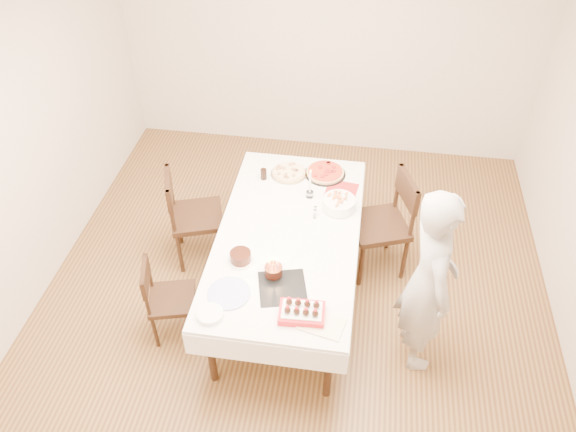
# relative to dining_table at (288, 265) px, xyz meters

# --- Properties ---
(floor) EXTENTS (5.00, 5.00, 0.00)m
(floor) POSITION_rel_dining_table_xyz_m (0.07, -0.08, -0.38)
(floor) COLOR #51321B
(floor) RESTS_ON ground
(wall_back) EXTENTS (4.50, 0.04, 2.70)m
(wall_back) POSITION_rel_dining_table_xyz_m (0.07, 2.42, 0.98)
(wall_back) COLOR beige
(wall_back) RESTS_ON floor
(wall_left) EXTENTS (0.04, 5.00, 2.70)m
(wall_left) POSITION_rel_dining_table_xyz_m (-2.18, -0.08, 0.98)
(wall_left) COLOR beige
(wall_left) RESTS_ON floor
(dining_table) EXTENTS (1.50, 2.31, 0.75)m
(dining_table) POSITION_rel_dining_table_xyz_m (0.00, 0.00, 0.00)
(dining_table) COLOR silver
(dining_table) RESTS_ON floor
(chair_right_savory) EXTENTS (0.67, 0.67, 1.02)m
(chair_right_savory) POSITION_rel_dining_table_xyz_m (0.74, 0.48, 0.13)
(chair_right_savory) COLOR #331B11
(chair_right_savory) RESTS_ON floor
(chair_left_savory) EXTENTS (0.63, 0.63, 0.97)m
(chair_left_savory) POSITION_rel_dining_table_xyz_m (-0.90, 0.38, 0.11)
(chair_left_savory) COLOR #331B11
(chair_left_savory) RESTS_ON floor
(chair_left_dessert) EXTENTS (0.49, 0.49, 0.78)m
(chair_left_dessert) POSITION_rel_dining_table_xyz_m (-0.87, -0.52, 0.01)
(chair_left_dessert) COLOR #331B11
(chair_left_dessert) RESTS_ON floor
(person) EXTENTS (0.52, 0.67, 1.65)m
(person) POSITION_rel_dining_table_xyz_m (1.10, -0.43, 0.45)
(person) COLOR #B7B0AC
(person) RESTS_ON floor
(pizza_white) EXTENTS (0.38, 0.38, 0.04)m
(pizza_white) POSITION_rel_dining_table_xyz_m (-0.11, 0.78, 0.40)
(pizza_white) COLOR beige
(pizza_white) RESTS_ON dining_table
(pizza_pepperoni) EXTENTS (0.50, 0.50, 0.04)m
(pizza_pepperoni) POSITION_rel_dining_table_xyz_m (0.22, 0.83, 0.40)
(pizza_pepperoni) COLOR red
(pizza_pepperoni) RESTS_ON dining_table
(red_placemat) EXTENTS (0.31, 0.31, 0.01)m
(red_placemat) POSITION_rel_dining_table_xyz_m (0.38, 0.61, 0.38)
(red_placemat) COLOR #B21E1E
(red_placemat) RESTS_ON dining_table
(pasta_bowl) EXTENTS (0.33, 0.33, 0.09)m
(pasta_bowl) POSITION_rel_dining_table_xyz_m (0.38, 0.38, 0.43)
(pasta_bowl) COLOR white
(pasta_bowl) RESTS_ON dining_table
(taper_candle) EXTENTS (0.08, 0.08, 0.30)m
(taper_candle) POSITION_rel_dining_table_xyz_m (0.12, 0.49, 0.53)
(taper_candle) COLOR white
(taper_candle) RESTS_ON dining_table
(shaker_pair) EXTENTS (0.09, 0.09, 0.09)m
(shaker_pair) POSITION_rel_dining_table_xyz_m (0.19, 0.22, 0.42)
(shaker_pair) COLOR white
(shaker_pair) RESTS_ON dining_table
(cola_glass) EXTENTS (0.07, 0.07, 0.10)m
(cola_glass) POSITION_rel_dining_table_xyz_m (-0.33, 0.68, 0.43)
(cola_glass) COLOR black
(cola_glass) RESTS_ON dining_table
(layer_cake) EXTENTS (0.27, 0.27, 0.09)m
(layer_cake) POSITION_rel_dining_table_xyz_m (-0.31, -0.36, 0.42)
(layer_cake) COLOR black
(layer_cake) RESTS_ON dining_table
(cake_board) EXTENTS (0.42, 0.42, 0.01)m
(cake_board) POSITION_rel_dining_table_xyz_m (0.05, -0.58, 0.38)
(cake_board) COLOR black
(cake_board) RESTS_ON dining_table
(birthday_cake) EXTENTS (0.17, 0.17, 0.14)m
(birthday_cake) POSITION_rel_dining_table_xyz_m (-0.04, -0.46, 0.46)
(birthday_cake) COLOR #37170F
(birthday_cake) RESTS_ON dining_table
(strawberry_box) EXTENTS (0.33, 0.23, 0.08)m
(strawberry_box) POSITION_rel_dining_table_xyz_m (0.22, -0.81, 0.41)
(strawberry_box) COLOR red
(strawberry_box) RESTS_ON dining_table
(box_lid) EXTENTS (0.34, 0.27, 0.03)m
(box_lid) POSITION_rel_dining_table_xyz_m (0.37, -0.87, 0.38)
(box_lid) COLOR beige
(box_lid) RESTS_ON dining_table
(plate_stack) EXTENTS (0.24, 0.24, 0.04)m
(plate_stack) POSITION_rel_dining_table_xyz_m (-0.41, -0.91, 0.39)
(plate_stack) COLOR white
(plate_stack) RESTS_ON dining_table
(china_plate) EXTENTS (0.32, 0.32, 0.01)m
(china_plate) POSITION_rel_dining_table_xyz_m (-0.33, -0.69, 0.38)
(china_plate) COLOR white
(china_plate) RESTS_ON dining_table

